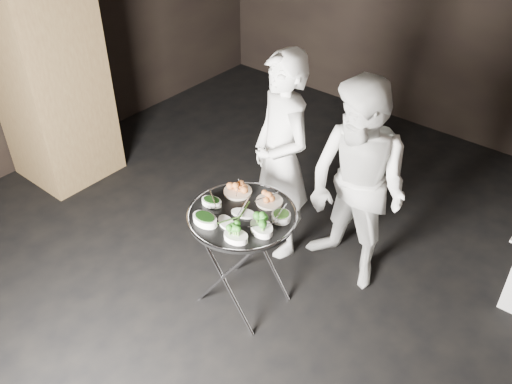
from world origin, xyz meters
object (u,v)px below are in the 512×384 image
Objects in this scene: waiter_left at (281,158)px; serving_tray at (242,215)px; tray_stand at (243,255)px; waiter_right at (357,188)px.

serving_tray is at bearing -49.22° from waiter_left.
serving_tray is (-0.00, -0.00, 0.37)m from tray_stand.
waiter_right is at bearing 59.44° from tray_stand.
waiter_left reaches higher than serving_tray.
waiter_left is at bearing 105.84° from tray_stand.
waiter_right reaches higher than serving_tray.
waiter_left reaches higher than waiter_right.
waiter_right is at bearing 30.93° from waiter_left.
serving_tray is at bearing -109.70° from waiter_right.
serving_tray is 0.43× the size of waiter_left.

